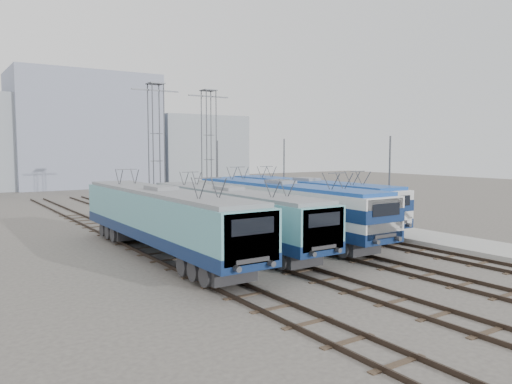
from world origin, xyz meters
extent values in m
plane|color=#514C47|center=(0.00, 0.00, 0.00)|extent=(160.00, 160.00, 0.00)
cube|color=#9E9E99|center=(10.20, 8.00, 0.15)|extent=(4.00, 70.00, 0.30)
cube|color=#0F214B|center=(-6.75, 4.97, 1.44)|extent=(2.98, 18.83, 0.63)
cube|color=#599DA7|center=(-6.75, 4.97, 2.69)|extent=(2.93, 18.83, 1.88)
cube|color=#599DA7|center=(-6.75, -4.09, 2.50)|extent=(2.70, 0.73, 2.13)
cube|color=slate|center=(-6.75, 4.97, 3.74)|extent=(2.70, 18.08, 0.21)
cube|color=#262628|center=(-6.75, -1.31, 0.65)|extent=(2.20, 3.77, 0.71)
cube|color=#262628|center=(-6.75, 11.24, 0.65)|extent=(2.20, 3.77, 0.71)
cube|color=#0F214B|center=(-2.25, 5.15, 1.36)|extent=(2.80, 17.66, 0.59)
cube|color=#599DA7|center=(-2.25, 5.15, 2.53)|extent=(2.75, 17.66, 1.77)
cube|color=#599DA7|center=(-2.25, -3.34, 2.36)|extent=(2.53, 0.69, 2.00)
cube|color=slate|center=(-2.25, 5.15, 3.52)|extent=(2.53, 16.95, 0.20)
cube|color=#262628|center=(-2.25, -0.74, 0.62)|extent=(2.06, 3.53, 0.66)
cube|color=#262628|center=(-2.25, 11.03, 0.62)|extent=(2.06, 3.53, 0.66)
cube|color=#0F214B|center=(2.25, 5.88, 1.42)|extent=(2.94, 18.60, 0.62)
cube|color=silver|center=(2.25, 5.88, 2.66)|extent=(2.89, 18.60, 1.86)
cube|color=#0F214B|center=(2.25, 5.88, 2.61)|extent=(2.93, 18.62, 0.72)
cube|color=silver|center=(2.25, -3.06, 2.47)|extent=(2.66, 0.72, 2.11)
cube|color=#184294|center=(2.25, 5.88, 3.69)|extent=(2.66, 17.86, 0.21)
cube|color=#262628|center=(2.25, -0.32, 0.65)|extent=(2.17, 3.72, 0.70)
cube|color=#262628|center=(2.25, 12.08, 0.65)|extent=(2.17, 3.72, 0.70)
cube|color=#0F214B|center=(6.75, 8.60, 1.39)|extent=(2.86, 18.08, 0.60)
cube|color=silver|center=(6.75, 8.60, 2.59)|extent=(2.81, 18.08, 1.81)
cube|color=#0F214B|center=(6.75, 8.60, 2.54)|extent=(2.85, 18.10, 0.70)
cube|color=silver|center=(6.75, -0.09, 2.41)|extent=(2.59, 0.70, 2.05)
cube|color=#184294|center=(6.75, 8.60, 3.59)|extent=(2.59, 17.36, 0.20)
cube|color=#262628|center=(6.75, 2.57, 0.63)|extent=(2.11, 3.62, 0.68)
cube|color=#262628|center=(6.75, 14.63, 0.63)|extent=(2.11, 3.62, 0.68)
cylinder|color=#3F4247|center=(-0.55, 21.45, 6.00)|extent=(0.10, 0.10, 12.00)
cylinder|color=#3F4247|center=(0.55, 21.45, 6.00)|extent=(0.10, 0.10, 12.00)
cylinder|color=#3F4247|center=(-0.55, 22.55, 6.00)|extent=(0.10, 0.10, 12.00)
cylinder|color=#3F4247|center=(0.55, 22.55, 6.00)|extent=(0.10, 0.10, 12.00)
cube|color=#3F4247|center=(0.00, 22.00, 11.40)|extent=(4.50, 0.12, 0.12)
cylinder|color=#3F4247|center=(5.95, 23.45, 6.00)|extent=(0.10, 0.10, 12.00)
cylinder|color=#3F4247|center=(7.05, 23.45, 6.00)|extent=(0.10, 0.10, 12.00)
cylinder|color=#3F4247|center=(5.95, 24.55, 6.00)|extent=(0.10, 0.10, 12.00)
cylinder|color=#3F4247|center=(7.05, 24.55, 6.00)|extent=(0.10, 0.10, 12.00)
cube|color=#3F4247|center=(6.50, 24.00, 11.40)|extent=(4.50, 0.12, 0.12)
cylinder|color=#3F4247|center=(8.60, 2.00, 3.50)|extent=(0.12, 0.12, 7.00)
cylinder|color=#3F4247|center=(8.60, 14.00, 3.50)|extent=(0.12, 0.12, 7.00)
cylinder|color=#3F4247|center=(8.60, 26.00, 3.50)|extent=(0.12, 0.12, 7.00)
cube|color=#838BA2|center=(4.00, 62.00, 9.00)|extent=(22.00, 14.00, 18.00)
cube|color=gray|center=(24.00, 62.00, 6.00)|extent=(16.00, 12.00, 12.00)
camera|label=1|loc=(-17.70, -21.23, 6.16)|focal=35.00mm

